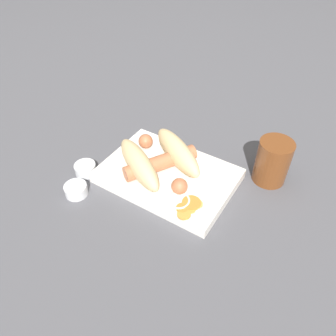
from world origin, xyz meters
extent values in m
plane|color=#4C4C51|center=(0.00, 0.00, 0.00)|extent=(3.00, 3.00, 0.00)
cube|color=silver|center=(0.00, 0.00, 0.01)|extent=(0.27, 0.18, 0.02)
ellipsoid|color=#DBBC84|center=(0.00, -0.04, 0.05)|extent=(0.16, 0.12, 0.05)
ellipsoid|color=#DBBC84|center=(0.05, 0.04, 0.05)|extent=(0.16, 0.12, 0.05)
cylinder|color=#B26642|center=(0.02, 0.00, 0.04)|extent=(0.11, 0.15, 0.03)
sphere|color=#B26642|center=(0.08, -0.04, 0.04)|extent=(0.03, 0.03, 0.03)
sphere|color=#B26642|center=(-0.05, 0.04, 0.04)|extent=(0.03, 0.03, 0.03)
cylinder|color=orange|center=(-0.09, 0.06, 0.02)|extent=(0.03, 0.03, 0.00)
cylinder|color=orange|center=(-0.08, 0.08, 0.02)|extent=(0.03, 0.03, 0.00)
cylinder|color=orange|center=(-0.08, 0.05, 0.03)|extent=(0.05, 0.05, 0.00)
cylinder|color=orange|center=(-0.07, 0.07, 0.02)|extent=(0.02, 0.02, 0.00)
cylinder|color=#F99E4C|center=(-0.09, 0.05, 0.02)|extent=(0.03, 0.03, 0.00)
torus|color=silver|center=(-0.06, 0.06, 0.03)|extent=(0.04, 0.04, 0.00)
cylinder|color=silver|center=(0.16, 0.08, 0.01)|extent=(0.05, 0.05, 0.02)
cylinder|color=#4C662D|center=(0.16, 0.08, 0.00)|extent=(0.04, 0.04, 0.01)
cylinder|color=silver|center=(0.13, 0.13, 0.01)|extent=(0.05, 0.05, 0.02)
cylinder|color=gold|center=(0.13, 0.13, 0.00)|extent=(0.04, 0.04, 0.01)
cylinder|color=brown|center=(-0.18, -0.12, 0.05)|extent=(0.07, 0.07, 0.09)
camera|label=1|loc=(-0.26, 0.41, 0.48)|focal=35.00mm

